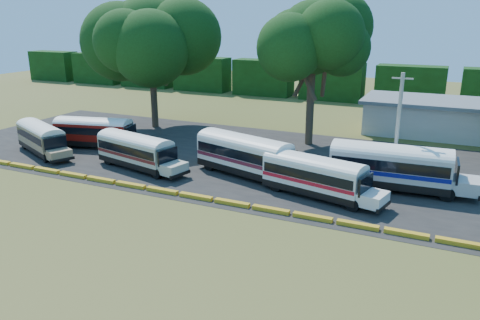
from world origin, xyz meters
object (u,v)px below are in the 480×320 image
at_px(bus_beige, 42,136).
at_px(bus_cream_west, 137,149).
at_px(bus_white_red, 316,174).
at_px(tree_west, 150,34).
at_px(bus_red, 96,130).

bearing_deg(bus_beige, bus_cream_west, 24.28).
xyz_separation_m(bus_beige, bus_white_red, (27.87, -0.06, 0.04)).
bearing_deg(tree_west, bus_red, -90.23).
height_order(bus_cream_west, bus_white_red, bus_white_red).
relative_size(bus_beige, tree_west, 0.60).
bearing_deg(bus_cream_west, tree_west, 132.18).
relative_size(bus_beige, bus_red, 0.94).
distance_m(bus_beige, bus_red, 5.20).
bearing_deg(bus_white_red, bus_beige, -167.01).
bearing_deg(bus_white_red, tree_west, 162.37).
bearing_deg(tree_west, bus_cream_west, -60.88).
xyz_separation_m(bus_white_red, tree_west, (-24.46, 14.55, 9.30)).
bearing_deg(bus_beige, tree_west, 101.21).
height_order(bus_beige, bus_cream_west, bus_cream_west).
bearing_deg(bus_red, bus_cream_west, -39.16).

